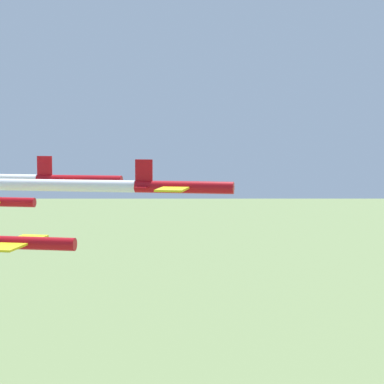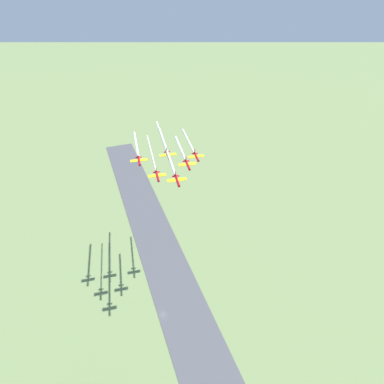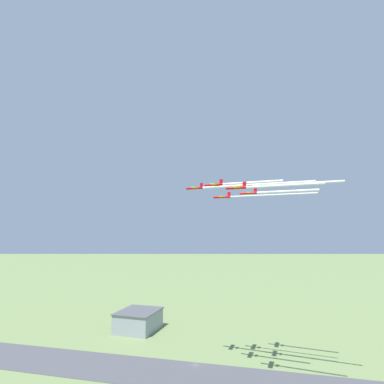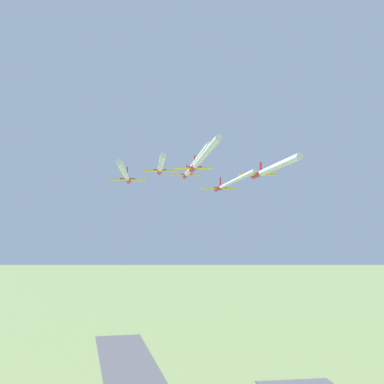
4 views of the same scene
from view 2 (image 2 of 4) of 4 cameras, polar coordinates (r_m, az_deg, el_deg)
name	(u,v)px [view 2 (image 2 of 4)]	position (r m, az deg, el deg)	size (l,w,h in m)	color
ground_plane	(163,315)	(197.01, -5.54, -22.28)	(3000.00, 3000.00, 0.00)	#6B7F4C
runway_strip	(181,305)	(199.92, -2.04, -20.73)	(61.32, 477.10, 0.20)	#47474C
jet_0	(177,180)	(133.98, -2.88, 2.29)	(8.89, 9.42, 3.15)	#B20C14
jet_1	(187,164)	(145.96, -0.88, 5.28)	(8.89, 9.42, 3.15)	#B20C14
jet_2	(157,176)	(146.29, -6.65, 3.11)	(8.89, 9.42, 3.15)	#B20C14
jet_3	(196,156)	(159.93, 0.81, 6.78)	(8.89, 9.42, 3.15)	#B20C14
jet_4	(168,155)	(156.15, -4.60, 7.06)	(8.89, 9.42, 3.15)	#B20C14
jet_5	(139,160)	(155.74, -10.08, 5.95)	(8.89, 9.42, 3.15)	#B20C14
smoke_trail_0	(166,149)	(161.20, -4.96, 8.23)	(5.02, 54.60, 1.15)	white
smoke_trail_1	(180,148)	(161.82, -2.27, 8.41)	(3.14, 28.04, 1.16)	white
smoke_trail_2	(151,152)	(168.58, -7.79, 7.60)	(3.76, 42.63, 0.73)	white
smoke_trail_3	(188,140)	(177.68, -0.75, 9.81)	(3.33, 32.16, 1.05)	white
smoke_trail_4	(161,135)	(178.26, -5.89, 10.69)	(3.91, 40.93, 1.01)	white
smoke_trail_5	(136,144)	(173.36, -10.61, 9.02)	(3.43, 30.93, 1.23)	white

